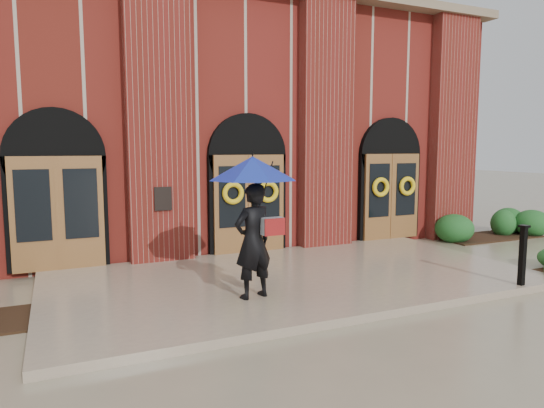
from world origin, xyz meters
TOP-DOWN VIEW (x-y plane):
  - ground at (0.00, 0.00)m, footprint 90.00×90.00m
  - landing at (0.00, 0.15)m, footprint 10.00×5.30m
  - church_building at (0.00, 8.78)m, footprint 16.20×12.53m
  - man_with_umbrella at (-1.37, -0.93)m, footprint 1.90×1.90m
  - metal_post at (3.72, -2.35)m, footprint 0.17×0.17m
  - hedge_wall_right at (7.92, 2.20)m, footprint 3.13×1.25m

SIDE VIEW (x-z plane):
  - ground at x=0.00m, z-range 0.00..0.00m
  - landing at x=0.00m, z-range 0.00..0.15m
  - hedge_wall_right at x=7.92m, z-range 0.00..0.80m
  - metal_post at x=3.72m, z-range 0.18..1.37m
  - man_with_umbrella at x=-1.37m, z-range 0.66..3.19m
  - church_building at x=0.00m, z-range 0.00..7.00m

